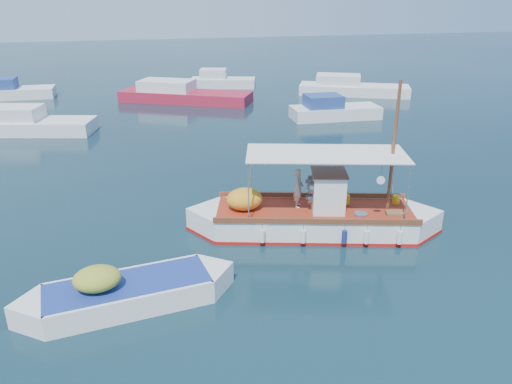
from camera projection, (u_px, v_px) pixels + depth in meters
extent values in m
plane|color=black|center=(296.00, 227.00, 18.01)|extent=(160.00, 160.00, 0.00)
cube|color=white|center=(314.00, 222.00, 17.63)|extent=(7.14, 4.02, 0.99)
cube|color=white|center=(218.00, 221.00, 17.70)|extent=(2.18, 2.18, 0.99)
cube|color=white|center=(410.00, 224.00, 17.55)|extent=(2.18, 2.18, 0.99)
cube|color=#AC1410|center=(313.00, 230.00, 17.74)|extent=(7.24, 4.12, 0.16)
cube|color=maroon|center=(314.00, 210.00, 17.45)|extent=(7.09, 3.85, 0.05)
cube|color=brown|center=(312.00, 195.00, 18.47)|extent=(6.63, 1.96, 0.18)
cube|color=brown|center=(317.00, 221.00, 16.35)|extent=(6.63, 1.96, 0.18)
cube|color=white|center=(328.00, 192.00, 17.18)|extent=(1.36, 1.43, 1.36)
cube|color=brown|center=(329.00, 173.00, 16.92)|extent=(1.48, 1.54, 0.05)
cylinder|color=slate|center=(312.00, 187.00, 16.82)|extent=(0.31, 0.49, 0.45)
cylinder|color=slate|center=(311.00, 181.00, 17.36)|extent=(0.31, 0.49, 0.45)
cylinder|color=slate|center=(311.00, 198.00, 17.28)|extent=(0.31, 0.49, 0.45)
cylinder|color=brown|center=(393.00, 148.00, 16.54)|extent=(0.13, 0.13, 4.52)
cylinder|color=brown|center=(371.00, 158.00, 16.69)|extent=(1.58, 0.51, 0.07)
cylinder|color=silver|center=(251.00, 172.00, 18.04)|extent=(0.05, 0.05, 2.03)
cylinder|color=silver|center=(248.00, 193.00, 16.19)|extent=(0.05, 0.05, 2.03)
cylinder|color=silver|center=(394.00, 173.00, 17.92)|extent=(0.05, 0.05, 2.03)
cylinder|color=silver|center=(408.00, 194.00, 16.08)|extent=(0.05, 0.05, 2.03)
cube|color=silver|center=(326.00, 154.00, 16.67)|extent=(5.72, 3.54, 0.04)
ellipsoid|color=orange|center=(245.00, 199.00, 17.36)|extent=(1.51, 1.38, 0.76)
cube|color=gold|center=(346.00, 200.00, 17.81)|extent=(0.26, 0.22, 0.36)
cylinder|color=gold|center=(396.00, 199.00, 17.90)|extent=(0.33, 0.33, 0.31)
cube|color=brown|center=(395.00, 213.00, 17.02)|extent=(0.68, 0.55, 0.11)
cylinder|color=#B2B2B2|center=(361.00, 215.00, 16.93)|extent=(0.56, 0.56, 0.11)
cylinder|color=white|center=(381.00, 180.00, 15.97)|extent=(0.27, 0.10, 0.27)
cylinder|color=white|center=(262.00, 236.00, 16.46)|extent=(0.22, 0.22, 0.43)
cylinder|color=navy|center=(344.00, 237.00, 16.40)|extent=(0.22, 0.22, 0.43)
cylinder|color=white|center=(400.00, 237.00, 16.36)|extent=(0.22, 0.22, 0.43)
imported|color=#C0B09F|center=(298.00, 188.00, 17.43)|extent=(0.52, 0.61, 1.41)
cube|color=white|center=(129.00, 296.00, 13.49)|extent=(4.51, 2.25, 0.85)
cube|color=white|center=(43.00, 314.00, 12.73)|extent=(1.67, 1.67, 0.85)
cube|color=white|center=(206.00, 280.00, 14.24)|extent=(1.67, 1.67, 0.85)
cube|color=navy|center=(128.00, 284.00, 13.34)|extent=(4.49, 2.07, 0.05)
ellipsoid|color=#9BA52E|center=(97.00, 279.00, 12.95)|extent=(1.36, 1.17, 0.62)
cube|color=silver|center=(36.00, 128.00, 29.97)|extent=(7.16, 4.03, 1.00)
cube|color=silver|center=(17.00, 113.00, 29.64)|extent=(3.14, 2.66, 0.80)
cube|color=#A51B32|center=(186.00, 98.00, 38.51)|extent=(10.23, 7.18, 1.00)
cube|color=silver|center=(167.00, 85.00, 38.50)|extent=(4.68, 3.99, 0.80)
cube|color=silver|center=(335.00, 114.00, 33.44)|extent=(5.98, 2.47, 1.00)
cube|color=navy|center=(323.00, 101.00, 32.94)|extent=(2.44, 1.98, 0.80)
cube|color=silver|center=(354.00, 91.00, 41.16)|extent=(9.13, 6.05, 1.00)
cube|color=silver|center=(338.00, 80.00, 41.04)|extent=(4.14, 3.48, 0.80)
cube|color=silver|center=(14.00, 94.00, 39.83)|extent=(6.21, 2.41, 1.00)
cube|color=silver|center=(223.00, 84.00, 44.37)|extent=(5.98, 3.49, 1.00)
cube|color=silver|center=(213.00, 74.00, 44.06)|extent=(2.64, 2.26, 0.80)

